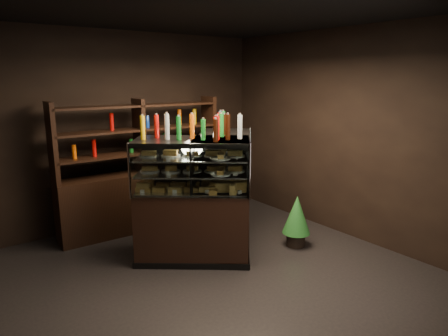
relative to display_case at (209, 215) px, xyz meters
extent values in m
plane|color=black|center=(-0.50, -0.71, -0.52)|extent=(5.00, 5.00, 0.00)
cube|color=black|center=(-0.50, 1.79, 0.98)|extent=(5.00, 0.02, 3.00)
cube|color=black|center=(2.00, -0.71, 0.98)|extent=(0.02, 5.00, 3.00)
cube|color=black|center=(-0.50, -0.71, 2.48)|extent=(5.00, 5.00, 0.02)
cube|color=black|center=(0.26, 0.03, -0.06)|extent=(1.45, 1.53, 0.92)
cube|color=black|center=(0.26, 0.03, -0.48)|extent=(1.49, 1.57, 0.08)
cube|color=black|center=(0.26, 0.03, 1.01)|extent=(1.45, 1.53, 0.06)
cube|color=silver|center=(0.26, 0.03, 0.41)|extent=(1.37, 1.45, 0.02)
cube|color=silver|center=(0.26, 0.03, 0.62)|extent=(1.37, 1.45, 0.02)
cube|color=silver|center=(0.26, 0.03, 0.82)|extent=(1.37, 1.45, 0.02)
cube|color=white|center=(0.54, -0.20, 0.72)|extent=(0.92, 1.08, 0.65)
cylinder|color=silver|center=(0.99, 0.34, 0.72)|extent=(0.03, 0.03, 0.67)
cylinder|color=silver|center=(0.08, -0.73, 0.72)|extent=(0.03, 0.03, 0.67)
cube|color=black|center=(-0.26, -0.03, -0.06)|extent=(1.54, 1.42, 0.92)
cube|color=black|center=(-0.26, -0.03, -0.48)|extent=(1.59, 1.46, 0.08)
cube|color=black|center=(-0.26, -0.03, 1.01)|extent=(1.54, 1.42, 0.06)
cube|color=silver|center=(-0.26, -0.03, 0.41)|extent=(1.46, 1.34, 0.02)
cube|color=silver|center=(-0.26, -0.03, 0.62)|extent=(1.46, 1.34, 0.02)
cube|color=silver|center=(-0.26, -0.03, 0.82)|extent=(1.46, 1.34, 0.02)
cube|color=white|center=(-0.49, -0.31, 0.72)|extent=(1.11, 0.87, 0.65)
cylinder|color=silver|center=(0.08, -0.73, 0.72)|extent=(0.03, 0.03, 0.67)
cylinder|color=silver|center=(-1.03, 0.13, 0.72)|extent=(0.03, 0.03, 0.67)
cube|color=gold|center=(-0.09, -0.44, 0.44)|extent=(0.19, 0.20, 0.06)
cube|color=gold|center=(0.03, -0.29, 0.44)|extent=(0.19, 0.20, 0.06)
cube|color=gold|center=(0.16, -0.14, 0.44)|extent=(0.19, 0.20, 0.06)
cube|color=gold|center=(0.29, 0.01, 0.44)|extent=(0.19, 0.20, 0.06)
cube|color=gold|center=(0.42, 0.16, 0.44)|extent=(0.19, 0.20, 0.06)
cube|color=gold|center=(0.54, 0.31, 0.44)|extent=(0.19, 0.20, 0.06)
cube|color=gold|center=(0.67, 0.46, 0.44)|extent=(0.19, 0.20, 0.06)
cylinder|color=white|center=(-0.08, -0.38, 0.64)|extent=(0.24, 0.24, 0.02)
cube|color=gold|center=(-0.08, -0.38, 0.67)|extent=(0.17, 0.18, 0.05)
cylinder|color=white|center=(0.09, -0.17, 0.64)|extent=(0.24, 0.24, 0.02)
cube|color=gold|center=(0.09, -0.17, 0.67)|extent=(0.17, 0.18, 0.05)
cylinder|color=white|center=(0.26, 0.03, 0.64)|extent=(0.24, 0.24, 0.02)
cube|color=gold|center=(0.26, 0.03, 0.67)|extent=(0.17, 0.18, 0.05)
cylinder|color=white|center=(0.44, 0.23, 0.64)|extent=(0.24, 0.24, 0.02)
cube|color=gold|center=(0.44, 0.23, 0.67)|extent=(0.17, 0.18, 0.05)
cylinder|color=white|center=(0.61, 0.44, 0.64)|extent=(0.24, 0.24, 0.02)
cube|color=gold|center=(0.61, 0.44, 0.67)|extent=(0.17, 0.18, 0.05)
cylinder|color=white|center=(-0.08, -0.38, 0.83)|extent=(0.24, 0.24, 0.02)
cube|color=gold|center=(-0.08, -0.38, 0.87)|extent=(0.17, 0.18, 0.05)
cylinder|color=white|center=(0.09, -0.17, 0.83)|extent=(0.24, 0.24, 0.02)
cube|color=gold|center=(0.09, -0.17, 0.87)|extent=(0.17, 0.18, 0.05)
cylinder|color=white|center=(0.26, 0.03, 0.83)|extent=(0.24, 0.24, 0.02)
cube|color=gold|center=(0.26, 0.03, 0.87)|extent=(0.17, 0.18, 0.05)
cylinder|color=white|center=(0.44, 0.23, 0.83)|extent=(0.24, 0.24, 0.02)
cube|color=gold|center=(0.44, 0.23, 0.87)|extent=(0.17, 0.18, 0.05)
cylinder|color=white|center=(0.61, 0.44, 0.83)|extent=(0.24, 0.24, 0.02)
cube|color=gold|center=(0.61, 0.44, 0.87)|extent=(0.17, 0.18, 0.05)
cube|color=gold|center=(-0.75, 0.31, 0.44)|extent=(0.20, 0.18, 0.06)
cube|color=gold|center=(-0.60, 0.19, 0.44)|extent=(0.20, 0.18, 0.06)
cube|color=gold|center=(-0.44, 0.07, 0.44)|extent=(0.20, 0.18, 0.06)
cube|color=gold|center=(-0.28, -0.05, 0.44)|extent=(0.20, 0.18, 0.06)
cube|color=gold|center=(-0.13, -0.17, 0.44)|extent=(0.20, 0.18, 0.06)
cube|color=gold|center=(0.03, -0.29, 0.44)|extent=(0.20, 0.18, 0.06)
cube|color=gold|center=(0.18, -0.42, 0.44)|extent=(0.20, 0.18, 0.06)
cylinder|color=white|center=(-0.68, 0.30, 0.64)|extent=(0.24, 0.24, 0.02)
cube|color=gold|center=(-0.68, 0.30, 0.67)|extent=(0.19, 0.17, 0.05)
cylinder|color=white|center=(-0.47, 0.14, 0.64)|extent=(0.24, 0.24, 0.02)
cube|color=gold|center=(-0.47, 0.14, 0.67)|extent=(0.19, 0.17, 0.05)
cylinder|color=white|center=(-0.26, -0.03, 0.64)|extent=(0.24, 0.24, 0.02)
cube|color=gold|center=(-0.26, -0.03, 0.67)|extent=(0.19, 0.17, 0.05)
cylinder|color=white|center=(-0.05, -0.19, 0.64)|extent=(0.24, 0.24, 0.02)
cube|color=gold|center=(-0.05, -0.19, 0.67)|extent=(0.19, 0.17, 0.05)
cylinder|color=white|center=(0.16, -0.35, 0.64)|extent=(0.24, 0.24, 0.02)
cube|color=gold|center=(0.16, -0.35, 0.67)|extent=(0.19, 0.17, 0.05)
cylinder|color=white|center=(-0.68, 0.30, 0.83)|extent=(0.24, 0.24, 0.02)
cube|color=gold|center=(-0.68, 0.30, 0.87)|extent=(0.19, 0.17, 0.05)
cylinder|color=white|center=(-0.47, 0.14, 0.83)|extent=(0.24, 0.24, 0.02)
cube|color=gold|center=(-0.47, 0.14, 0.87)|extent=(0.19, 0.17, 0.05)
cylinder|color=white|center=(-0.26, -0.03, 0.83)|extent=(0.24, 0.24, 0.02)
cube|color=gold|center=(-0.26, -0.03, 0.87)|extent=(0.19, 0.17, 0.05)
cylinder|color=white|center=(-0.05, -0.19, 0.83)|extent=(0.24, 0.24, 0.02)
cube|color=gold|center=(-0.05, -0.19, 0.87)|extent=(0.19, 0.17, 0.05)
cylinder|color=white|center=(0.16, -0.35, 0.83)|extent=(0.24, 0.24, 0.02)
cube|color=gold|center=(0.16, -0.35, 0.87)|extent=(0.19, 0.17, 0.05)
cylinder|color=#147223|center=(-0.12, -0.42, 1.18)|extent=(0.06, 0.06, 0.28)
cylinder|color=silver|center=(-0.12, -0.42, 1.33)|extent=(0.03, 0.03, 0.02)
cylinder|color=#0F38B2|center=(-0.02, -0.31, 1.18)|extent=(0.06, 0.06, 0.28)
cylinder|color=silver|center=(-0.02, -0.31, 1.33)|extent=(0.03, 0.03, 0.02)
cylinder|color=#B20C0A|center=(0.07, -0.20, 1.18)|extent=(0.06, 0.06, 0.28)
cylinder|color=silver|center=(0.07, -0.20, 1.33)|extent=(0.03, 0.03, 0.02)
cylinder|color=silver|center=(0.17, -0.08, 1.18)|extent=(0.06, 0.06, 0.28)
cylinder|color=silver|center=(0.17, -0.08, 1.33)|extent=(0.03, 0.03, 0.02)
cylinder|color=yellow|center=(0.26, 0.03, 1.18)|extent=(0.06, 0.06, 0.28)
cylinder|color=silver|center=(0.26, 0.03, 1.33)|extent=(0.03, 0.03, 0.02)
cylinder|color=#D8590A|center=(0.36, 0.14, 1.18)|extent=(0.06, 0.06, 0.28)
cylinder|color=silver|center=(0.36, 0.14, 1.33)|extent=(0.03, 0.03, 0.02)
cylinder|color=black|center=(0.45, 0.25, 1.18)|extent=(0.06, 0.06, 0.28)
cylinder|color=silver|center=(0.45, 0.25, 1.33)|extent=(0.03, 0.03, 0.02)
cylinder|color=#147223|center=(0.55, 0.37, 1.18)|extent=(0.06, 0.06, 0.28)
cylinder|color=silver|center=(0.55, 0.37, 1.33)|extent=(0.03, 0.03, 0.02)
cylinder|color=#0F38B2|center=(0.64, 0.48, 1.18)|extent=(0.06, 0.06, 0.28)
cylinder|color=silver|center=(0.64, 0.48, 1.33)|extent=(0.03, 0.03, 0.02)
cylinder|color=#147223|center=(-0.73, 0.34, 1.18)|extent=(0.06, 0.06, 0.28)
cylinder|color=silver|center=(-0.73, 0.34, 1.33)|extent=(0.03, 0.03, 0.02)
cylinder|color=#0F38B2|center=(-0.61, 0.25, 1.18)|extent=(0.06, 0.06, 0.28)
cylinder|color=silver|center=(-0.61, 0.25, 1.33)|extent=(0.03, 0.03, 0.02)
cylinder|color=#B20C0A|center=(-0.50, 0.16, 1.18)|extent=(0.06, 0.06, 0.28)
cylinder|color=silver|center=(-0.50, 0.16, 1.33)|extent=(0.03, 0.03, 0.02)
cylinder|color=silver|center=(-0.38, 0.07, 1.18)|extent=(0.06, 0.06, 0.28)
cylinder|color=silver|center=(-0.38, 0.07, 1.33)|extent=(0.03, 0.03, 0.02)
cylinder|color=yellow|center=(-0.26, -0.03, 1.18)|extent=(0.06, 0.06, 0.28)
cylinder|color=silver|center=(-0.26, -0.03, 1.33)|extent=(0.03, 0.03, 0.02)
cylinder|color=#D8590A|center=(-0.15, -0.12, 1.18)|extent=(0.06, 0.06, 0.28)
cylinder|color=silver|center=(-0.15, -0.12, 1.33)|extent=(0.03, 0.03, 0.02)
cylinder|color=black|center=(-0.03, -0.21, 1.18)|extent=(0.06, 0.06, 0.28)
cylinder|color=silver|center=(-0.03, -0.21, 1.33)|extent=(0.03, 0.03, 0.02)
cylinder|color=#147223|center=(0.09, -0.30, 1.18)|extent=(0.06, 0.06, 0.28)
cylinder|color=silver|center=(0.09, -0.30, 1.33)|extent=(0.03, 0.03, 0.02)
cylinder|color=#0F38B2|center=(0.20, -0.39, 1.18)|extent=(0.06, 0.06, 0.28)
cylinder|color=silver|center=(0.20, -0.39, 1.33)|extent=(0.03, 0.03, 0.02)
cylinder|color=black|center=(1.07, -0.58, -0.43)|extent=(0.26, 0.26, 0.19)
cone|color=#175320|center=(1.07, -0.58, -0.06)|extent=(0.39, 0.39, 0.54)
cone|color=#175320|center=(1.07, -0.58, 0.11)|extent=(0.30, 0.30, 0.37)
cube|color=black|center=(-0.33, 1.34, -0.07)|extent=(2.54, 0.50, 0.90)
cube|color=black|center=(-1.56, 1.38, 0.93)|extent=(0.07, 0.38, 1.10)
cube|color=black|center=(-0.33, 1.34, 0.93)|extent=(0.07, 0.38, 1.10)
cube|color=black|center=(0.90, 1.31, 0.93)|extent=(0.07, 0.38, 1.10)
cube|color=black|center=(-0.33, 1.34, 0.68)|extent=(2.49, 0.45, 0.03)
cube|color=black|center=(-0.33, 1.34, 1.03)|extent=(2.49, 0.45, 0.03)
cube|color=black|center=(-0.33, 1.34, 1.38)|extent=(2.49, 0.45, 0.03)
cylinder|color=#147223|center=(-1.29, 1.37, 0.80)|extent=(0.06, 0.06, 0.22)
cylinder|color=#0F38B2|center=(-1.01, 1.36, 0.80)|extent=(0.06, 0.06, 0.22)
cylinder|color=#B20C0A|center=(-0.74, 1.35, 0.80)|extent=(0.06, 0.06, 0.22)
cylinder|color=silver|center=(-0.46, 1.35, 0.80)|extent=(0.06, 0.06, 0.22)
cylinder|color=yellow|center=(-0.19, 1.34, 0.80)|extent=(0.06, 0.06, 0.22)
cylinder|color=#D8590A|center=(0.08, 1.33, 0.80)|extent=(0.06, 0.06, 0.22)
cylinder|color=black|center=(0.36, 1.32, 0.80)|extent=(0.06, 0.06, 0.22)
cylinder|color=#147223|center=(0.63, 1.31, 0.80)|extent=(0.06, 0.06, 0.22)
camera|label=1|loc=(-2.85, -4.16, 1.80)|focal=32.00mm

